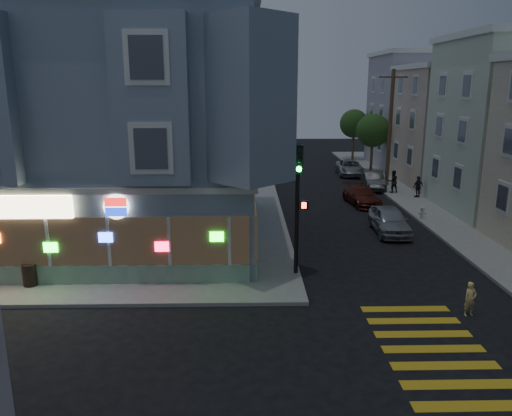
{
  "coord_description": "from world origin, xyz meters",
  "views": [
    {
      "loc": [
        0.65,
        -15.12,
        8.06
      ],
      "look_at": [
        1.1,
        5.76,
        2.84
      ],
      "focal_mm": 35.0,
      "sensor_mm": 36.0,
      "label": 1
    }
  ],
  "objects_px": {
    "street_tree_far": "(354,124)",
    "parked_car_d": "(350,168)",
    "street_tree_near": "(373,131)",
    "fire_hydrant": "(422,212)",
    "trash_can": "(30,275)",
    "parked_car_b": "(373,180)",
    "pedestrian_a": "(393,181)",
    "traffic_signal": "(298,188)",
    "utility_pole": "(390,127)",
    "running_child": "(470,299)",
    "pedestrian_b": "(418,187)",
    "parked_car_c": "(362,196)",
    "parked_car_a": "(389,220)"
  },
  "relations": [
    {
      "from": "street_tree_near",
      "to": "running_child",
      "type": "bearing_deg",
      "value": -97.06
    },
    {
      "from": "fire_hydrant",
      "to": "trash_can",
      "type": "bearing_deg",
      "value": -153.09
    },
    {
      "from": "street_tree_far",
      "to": "street_tree_near",
      "type": "bearing_deg",
      "value": -90.0
    },
    {
      "from": "street_tree_near",
      "to": "fire_hydrant",
      "type": "height_order",
      "value": "street_tree_near"
    },
    {
      "from": "running_child",
      "to": "trash_can",
      "type": "height_order",
      "value": "running_child"
    },
    {
      "from": "street_tree_far",
      "to": "parked_car_d",
      "type": "xyz_separation_m",
      "value": [
        -2.07,
        -8.66,
        -3.27
      ]
    },
    {
      "from": "pedestrian_a",
      "to": "utility_pole",
      "type": "bearing_deg",
      "value": -105.43
    },
    {
      "from": "running_child",
      "to": "pedestrian_a",
      "type": "relative_size",
      "value": 0.76
    },
    {
      "from": "parked_car_b",
      "to": "traffic_signal",
      "type": "bearing_deg",
      "value": -107.95
    },
    {
      "from": "parked_car_c",
      "to": "fire_hydrant",
      "type": "xyz_separation_m",
      "value": [
        2.7,
        -4.29,
        -0.07
      ]
    },
    {
      "from": "pedestrian_a",
      "to": "traffic_signal",
      "type": "height_order",
      "value": "traffic_signal"
    },
    {
      "from": "street_tree_far",
      "to": "running_child",
      "type": "relative_size",
      "value": 4.2
    },
    {
      "from": "running_child",
      "to": "parked_car_d",
      "type": "distance_m",
      "value": 28.27
    },
    {
      "from": "street_tree_far",
      "to": "trash_can",
      "type": "xyz_separation_m",
      "value": [
        -20.24,
        -34.14,
        -3.34
      ]
    },
    {
      "from": "pedestrian_a",
      "to": "trash_can",
      "type": "height_order",
      "value": "pedestrian_a"
    },
    {
      "from": "utility_pole",
      "to": "fire_hydrant",
      "type": "bearing_deg",
      "value": -93.88
    },
    {
      "from": "utility_pole",
      "to": "trash_can",
      "type": "xyz_separation_m",
      "value": [
        -20.04,
        -20.14,
        -4.2
      ]
    },
    {
      "from": "parked_car_a",
      "to": "fire_hydrant",
      "type": "bearing_deg",
      "value": 43.66
    },
    {
      "from": "utility_pole",
      "to": "street_tree_far",
      "type": "bearing_deg",
      "value": 89.18
    },
    {
      "from": "street_tree_far",
      "to": "utility_pole",
      "type": "bearing_deg",
      "value": -90.82
    },
    {
      "from": "utility_pole",
      "to": "street_tree_near",
      "type": "height_order",
      "value": "utility_pole"
    },
    {
      "from": "street_tree_far",
      "to": "fire_hydrant",
      "type": "relative_size",
      "value": 7.0
    },
    {
      "from": "pedestrian_a",
      "to": "traffic_signal",
      "type": "relative_size",
      "value": 0.3
    },
    {
      "from": "street_tree_far",
      "to": "trash_can",
      "type": "bearing_deg",
      "value": -120.67
    },
    {
      "from": "pedestrian_a",
      "to": "trash_can",
      "type": "xyz_separation_m",
      "value": [
        -19.7,
        -17.32,
        -0.38
      ]
    },
    {
      "from": "pedestrian_b",
      "to": "parked_car_b",
      "type": "bearing_deg",
      "value": -82.54
    },
    {
      "from": "pedestrian_a",
      "to": "parked_car_a",
      "type": "distance_m",
      "value": 10.37
    },
    {
      "from": "street_tree_near",
      "to": "street_tree_far",
      "type": "distance_m",
      "value": 8.0
    },
    {
      "from": "parked_car_d",
      "to": "trash_can",
      "type": "bearing_deg",
      "value": -122.17
    },
    {
      "from": "pedestrian_a",
      "to": "fire_hydrant",
      "type": "xyz_separation_m",
      "value": [
        -0.35,
        -7.5,
        -0.43
      ]
    },
    {
      "from": "running_child",
      "to": "pedestrian_a",
      "type": "xyz_separation_m",
      "value": [
        3.03,
        20.08,
        0.35
      ]
    },
    {
      "from": "pedestrian_b",
      "to": "traffic_signal",
      "type": "bearing_deg",
      "value": 30.42
    },
    {
      "from": "pedestrian_b",
      "to": "parked_car_c",
      "type": "distance_m",
      "value": 4.68
    },
    {
      "from": "utility_pole",
      "to": "traffic_signal",
      "type": "relative_size",
      "value": 1.62
    },
    {
      "from": "parked_car_a",
      "to": "traffic_signal",
      "type": "height_order",
      "value": "traffic_signal"
    },
    {
      "from": "traffic_signal",
      "to": "fire_hydrant",
      "type": "distance_m",
      "value": 12.69
    },
    {
      "from": "running_child",
      "to": "traffic_signal",
      "type": "bearing_deg",
      "value": 136.01
    },
    {
      "from": "street_tree_near",
      "to": "street_tree_far",
      "type": "relative_size",
      "value": 1.0
    },
    {
      "from": "street_tree_near",
      "to": "pedestrian_b",
      "type": "xyz_separation_m",
      "value": [
        0.8,
        -10.47,
        -3.02
      ]
    },
    {
      "from": "running_child",
      "to": "parked_car_a",
      "type": "distance_m",
      "value": 10.16
    },
    {
      "from": "pedestrian_a",
      "to": "parked_car_b",
      "type": "distance_m",
      "value": 2.23
    },
    {
      "from": "fire_hydrant",
      "to": "trash_can",
      "type": "distance_m",
      "value": 21.69
    },
    {
      "from": "running_child",
      "to": "pedestrian_b",
      "type": "distance_m",
      "value": 18.94
    },
    {
      "from": "traffic_signal",
      "to": "parked_car_d",
      "type": "bearing_deg",
      "value": 88.72
    },
    {
      "from": "running_child",
      "to": "parked_car_b",
      "type": "relative_size",
      "value": 0.31
    },
    {
      "from": "parked_car_c",
      "to": "parked_car_d",
      "type": "distance_m",
      "value": 11.47
    },
    {
      "from": "parked_car_a",
      "to": "traffic_signal",
      "type": "bearing_deg",
      "value": -130.14
    },
    {
      "from": "running_child",
      "to": "trash_can",
      "type": "relative_size",
      "value": 1.4
    },
    {
      "from": "parked_car_a",
      "to": "traffic_signal",
      "type": "relative_size",
      "value": 0.77
    },
    {
      "from": "parked_car_b",
      "to": "parked_car_d",
      "type": "height_order",
      "value": "parked_car_b"
    }
  ]
}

